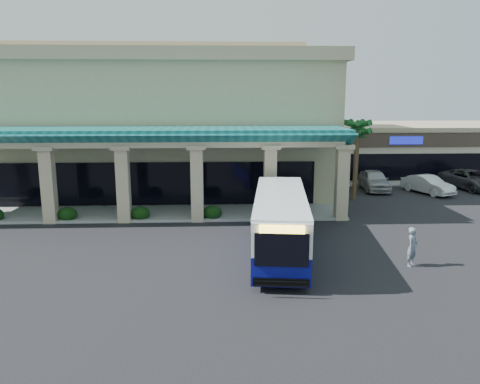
{
  "coord_description": "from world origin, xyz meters",
  "views": [
    {
      "loc": [
        -1.58,
        -23.14,
        7.63
      ],
      "look_at": [
        -0.43,
        3.37,
        2.2
      ],
      "focal_mm": 35.0,
      "sensor_mm": 36.0,
      "label": 1
    }
  ],
  "objects_px": {
    "transit_bus": "(280,224)",
    "car_silver": "(374,180)",
    "pedestrian": "(412,247)",
    "car_gray": "(471,180)",
    "car_white": "(428,185)"
  },
  "relations": [
    {
      "from": "car_silver",
      "to": "car_white",
      "type": "relative_size",
      "value": 1.11
    },
    {
      "from": "car_white",
      "to": "car_silver",
      "type": "bearing_deg",
      "value": 134.07
    },
    {
      "from": "pedestrian",
      "to": "car_silver",
      "type": "xyz_separation_m",
      "value": [
        4.02,
        17.59,
        -0.07
      ]
    },
    {
      "from": "pedestrian",
      "to": "car_white",
      "type": "relative_size",
      "value": 0.41
    },
    {
      "from": "transit_bus",
      "to": "car_gray",
      "type": "distance_m",
      "value": 23.83
    },
    {
      "from": "transit_bus",
      "to": "car_silver",
      "type": "distance_m",
      "value": 18.33
    },
    {
      "from": "pedestrian",
      "to": "car_silver",
      "type": "bearing_deg",
      "value": 32.09
    },
    {
      "from": "pedestrian",
      "to": "car_gray",
      "type": "xyz_separation_m",
      "value": [
        12.27,
        17.65,
        -0.1
      ]
    },
    {
      "from": "pedestrian",
      "to": "car_gray",
      "type": "distance_m",
      "value": 21.5
    },
    {
      "from": "car_gray",
      "to": "transit_bus",
      "type": "bearing_deg",
      "value": -151.96
    },
    {
      "from": "transit_bus",
      "to": "car_silver",
      "type": "xyz_separation_m",
      "value": [
        9.82,
        15.46,
        -0.64
      ]
    },
    {
      "from": "car_silver",
      "to": "car_gray",
      "type": "bearing_deg",
      "value": 5.85
    },
    {
      "from": "pedestrian",
      "to": "car_gray",
      "type": "height_order",
      "value": "pedestrian"
    },
    {
      "from": "pedestrian",
      "to": "car_gray",
      "type": "bearing_deg",
      "value": 10.18
    },
    {
      "from": "transit_bus",
      "to": "car_white",
      "type": "xyz_separation_m",
      "value": [
        13.65,
        13.88,
        -0.76
      ]
    }
  ]
}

